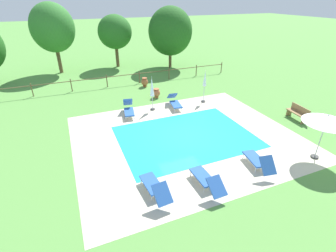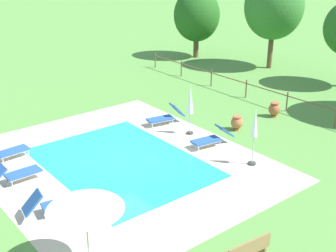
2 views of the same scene
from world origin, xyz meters
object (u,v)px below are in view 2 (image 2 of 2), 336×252
(sun_lounger_north_end, at_px, (16,174))
(terracotta_urn_near_fence, at_px, (274,109))
(sun_lounger_north_far, at_px, (211,138))
(tree_east_mid, at_px, (274,7))
(patio_umbrella_open_foreground, at_px, (85,203))
(tree_centre, at_px, (197,15))
(sun_lounger_south_mid, at_px, (6,152))
(patio_umbrella_closed_row_west, at_px, (190,103))
(sun_lounger_north_mid, at_px, (53,203))
(terracotta_urn_by_tree, at_px, (237,122))
(sun_lounger_north_near_steps, at_px, (165,116))
(wooden_bench_lawn_side, at_px, (246,251))
(patio_umbrella_closed_row_mid_west, at_px, (255,128))

(sun_lounger_north_end, height_order, terracotta_urn_near_fence, sun_lounger_north_end)
(sun_lounger_north_far, height_order, tree_east_mid, tree_east_mid)
(patio_umbrella_open_foreground, height_order, tree_centre, tree_centre)
(sun_lounger_south_mid, bearing_deg, patio_umbrella_closed_row_west, 71.05)
(tree_centre, bearing_deg, patio_umbrella_open_foreground, -48.58)
(sun_lounger_north_mid, height_order, terracotta_urn_by_tree, sun_lounger_north_mid)
(terracotta_urn_near_fence, height_order, tree_centre, tree_centre)
(sun_lounger_north_near_steps, xyz_separation_m, sun_lounger_south_mid, (-0.95, -7.57, -0.01))
(sun_lounger_north_near_steps, bearing_deg, terracotta_urn_near_fence, 61.52)
(sun_lounger_north_near_steps, distance_m, sun_lounger_north_mid, 8.73)
(sun_lounger_south_mid, xyz_separation_m, terracotta_urn_by_tree, (3.68, 9.74, 0.01))
(wooden_bench_lawn_side, distance_m, terracotta_urn_near_fence, 11.98)
(sun_lounger_south_mid, bearing_deg, tree_centre, 115.15)
(sun_lounger_north_end, height_order, wooden_bench_lawn_side, wooden_bench_lawn_side)
(wooden_bench_lawn_side, xyz_separation_m, tree_centre, (-19.05, 15.24, 2.73))
(terracotta_urn_near_fence, bearing_deg, sun_lounger_north_near_steps, -118.48)
(sun_lounger_north_end, xyz_separation_m, tree_east_mid, (-4.91, 20.33, 3.88))
(patio_umbrella_closed_row_west, height_order, terracotta_urn_by_tree, patio_umbrella_closed_row_west)
(sun_lounger_south_mid, bearing_deg, tree_east_mid, 98.06)
(sun_lounger_north_far, distance_m, patio_umbrella_closed_row_mid_west, 2.63)
(terracotta_urn_by_tree, bearing_deg, tree_east_mid, 122.54)
(patio_umbrella_open_foreground, bearing_deg, wooden_bench_lawn_side, 53.27)
(sun_lounger_north_far, bearing_deg, patio_umbrella_open_foreground, -65.26)
(sun_lounger_north_far, xyz_separation_m, patio_umbrella_closed_row_west, (-1.60, 0.15, 1.16))
(patio_umbrella_open_foreground, height_order, terracotta_urn_by_tree, patio_umbrella_open_foreground)
(patio_umbrella_closed_row_west, distance_m, tree_centre, 15.25)
(patio_umbrella_closed_row_west, bearing_deg, sun_lounger_north_near_steps, -175.60)
(patio_umbrella_closed_row_west, xyz_separation_m, terracotta_urn_by_tree, (1.04, 2.04, -1.15))
(sun_lounger_south_mid, height_order, patio_umbrella_open_foreground, patio_umbrella_open_foreground)
(patio_umbrella_open_foreground, height_order, terracotta_urn_near_fence, patio_umbrella_open_foreground)
(sun_lounger_north_mid, bearing_deg, terracotta_urn_by_tree, 96.95)
(wooden_bench_lawn_side, bearing_deg, sun_lounger_north_mid, -152.20)
(wooden_bench_lawn_side, xyz_separation_m, terracotta_urn_near_fence, (-6.94, 9.76, -0.06))
(sun_lounger_north_far, bearing_deg, sun_lounger_south_mid, -119.31)
(sun_lounger_north_mid, bearing_deg, sun_lounger_north_near_steps, 116.83)
(terracotta_urn_near_fence, relative_size, terracotta_urn_by_tree, 1.08)
(sun_lounger_south_mid, height_order, wooden_bench_lawn_side, wooden_bench_lawn_side)
(sun_lounger_north_end, bearing_deg, sun_lounger_north_far, 74.90)
(terracotta_urn_near_fence, relative_size, tree_east_mid, 0.12)
(patio_umbrella_closed_row_mid_west, height_order, tree_east_mid, tree_east_mid)
(terracotta_urn_near_fence, distance_m, tree_centre, 13.58)
(wooden_bench_lawn_side, relative_size, terracotta_urn_near_fence, 2.01)
(sun_lounger_north_near_steps, relative_size, patio_umbrella_closed_row_west, 0.84)
(sun_lounger_north_mid, relative_size, sun_lounger_south_mid, 0.98)
(sun_lounger_north_mid, bearing_deg, terracotta_urn_near_fence, 95.58)
(terracotta_urn_by_tree, relative_size, tree_centre, 0.14)
(sun_lounger_north_far, distance_m, terracotta_urn_by_tree, 2.26)
(terracotta_urn_near_fence, bearing_deg, patio_umbrella_closed_row_west, -101.72)
(patio_umbrella_open_foreground, xyz_separation_m, terracotta_urn_by_tree, (-4.34, 10.40, -1.69))
(terracotta_urn_by_tree, bearing_deg, sun_lounger_north_mid, -83.05)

